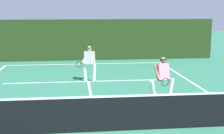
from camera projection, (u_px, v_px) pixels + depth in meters
name	position (u px, v px, depth m)	size (l,w,h in m)	color
ground_plane	(98.00, 132.00, 9.14)	(80.00, 80.00, 0.00)	#2B6A51
court_line_baseline_far	(85.00, 64.00, 20.33)	(9.64, 0.10, 0.01)	white
court_line_service	(88.00, 81.00, 15.45)	(7.85, 0.10, 0.01)	white
court_line_centre	(92.00, 100.00, 12.27)	(0.10, 6.40, 0.01)	white
tennis_net	(98.00, 114.00, 9.05)	(10.56, 0.09, 1.06)	#1E4723
player_near	(163.00, 77.00, 11.99)	(1.06, 0.95, 1.67)	silver
player_far	(89.00, 62.00, 15.36)	(1.00, 0.85, 1.68)	silver
tennis_ball	(75.00, 112.00, 10.82)	(0.07, 0.07, 0.07)	#D1E033
back_fence_windscreen	(84.00, 40.00, 21.56)	(17.60, 0.12, 2.72)	#203615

